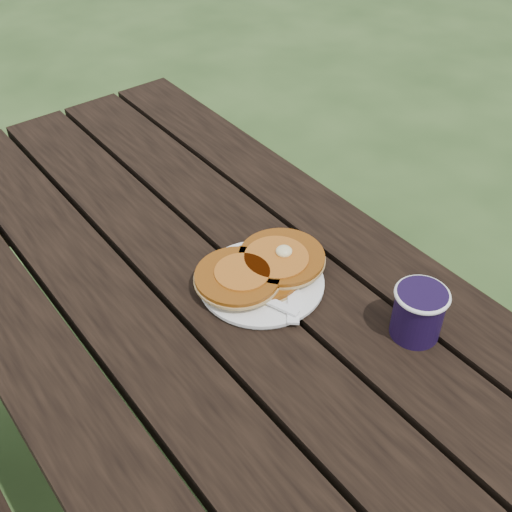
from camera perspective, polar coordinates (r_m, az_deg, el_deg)
picnic_table at (r=1.36m, az=-0.03°, el=-17.88°), size 1.36×1.80×0.75m
plate at (r=1.13m, az=0.48°, el=-2.39°), size 0.26×0.26×0.01m
pancake_stack at (r=1.13m, az=0.50°, el=-1.04°), size 0.24×0.16×0.04m
knife at (r=1.11m, az=3.36°, el=-2.65°), size 0.13×0.15×0.00m
fork at (r=1.08m, az=1.21°, el=-4.01°), size 0.08×0.16×0.01m
coffee_cup at (r=1.05m, az=14.27°, el=-4.70°), size 0.09×0.09×0.09m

